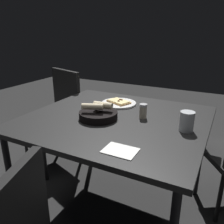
% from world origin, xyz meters
% --- Properties ---
extents(ground, '(8.00, 8.00, 0.00)m').
position_xyz_m(ground, '(0.00, 0.00, 0.00)').
color(ground, '#262626').
extents(dining_table, '(1.14, 1.06, 0.76)m').
position_xyz_m(dining_table, '(0.00, 0.00, 0.70)').
color(dining_table, black).
rests_on(dining_table, ground).
extents(pizza_plate, '(0.27, 0.27, 0.04)m').
position_xyz_m(pizza_plate, '(-0.10, 0.26, 0.77)').
color(pizza_plate, white).
rests_on(pizza_plate, dining_table).
extents(bread_basket, '(0.25, 0.25, 0.11)m').
position_xyz_m(bread_basket, '(-0.09, -0.08, 0.79)').
color(bread_basket, black).
rests_on(bread_basket, dining_table).
extents(beer_glass, '(0.08, 0.08, 0.11)m').
position_xyz_m(beer_glass, '(0.45, -0.01, 0.81)').
color(beer_glass, silver).
rests_on(beer_glass, dining_table).
extents(pepper_shaker, '(0.05, 0.05, 0.09)m').
position_xyz_m(pepper_shaker, '(0.16, 0.07, 0.80)').
color(pepper_shaker, '#BFB299').
rests_on(pepper_shaker, dining_table).
extents(napkin, '(0.16, 0.12, 0.00)m').
position_xyz_m(napkin, '(0.22, -0.39, 0.76)').
color(napkin, white).
rests_on(napkin, dining_table).
extents(chair_near, '(0.56, 0.56, 0.94)m').
position_xyz_m(chair_near, '(-0.82, 0.37, 0.53)').
color(chair_near, '#2B2B2B').
rests_on(chair_near, ground).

